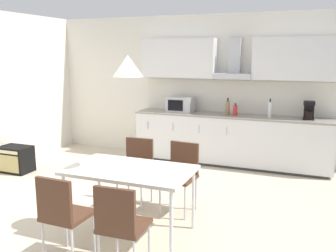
{
  "coord_description": "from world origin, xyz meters",
  "views": [
    {
      "loc": [
        2.22,
        -3.96,
        1.97
      ],
      "look_at": [
        0.37,
        0.7,
        1.0
      ],
      "focal_mm": 40.0,
      "sensor_mm": 36.0,
      "label": 1
    }
  ],
  "objects_px": {
    "bottle_red": "(235,110)",
    "guitar_amp": "(16,159)",
    "chair_far_left": "(137,165)",
    "chair_near_left": "(62,210)",
    "dining_table": "(130,173)",
    "microwave": "(181,104)",
    "coffee_maker": "(309,110)",
    "chair_far_right": "(181,170)",
    "bottle_brown": "(228,108)",
    "pendant_lamp": "(128,66)",
    "chair_near_right": "(120,221)",
    "bottle_white": "(270,109)"
  },
  "relations": [
    {
      "from": "chair_far_right",
      "to": "pendant_lamp",
      "type": "relative_size",
      "value": 2.72
    },
    {
      "from": "bottle_brown",
      "to": "chair_near_left",
      "type": "relative_size",
      "value": 0.35
    },
    {
      "from": "chair_far_right",
      "to": "chair_far_left",
      "type": "distance_m",
      "value": 0.62
    },
    {
      "from": "microwave",
      "to": "chair_near_left",
      "type": "xyz_separation_m",
      "value": [
        0.19,
        -3.81,
        -0.52
      ]
    },
    {
      "from": "bottle_red",
      "to": "chair_far_left",
      "type": "xyz_separation_m",
      "value": [
        -0.84,
        -2.21,
        -0.47
      ]
    },
    {
      "from": "bottle_brown",
      "to": "bottle_white",
      "type": "height_order",
      "value": "bottle_white"
    },
    {
      "from": "bottle_red",
      "to": "guitar_amp",
      "type": "relative_size",
      "value": 0.41
    },
    {
      "from": "bottle_brown",
      "to": "chair_near_left",
      "type": "bearing_deg",
      "value": -100.57
    },
    {
      "from": "chair_near_left",
      "to": "pendant_lamp",
      "type": "distance_m",
      "value": 1.56
    },
    {
      "from": "chair_far_left",
      "to": "guitar_amp",
      "type": "relative_size",
      "value": 1.67
    },
    {
      "from": "dining_table",
      "to": "chair_far_left",
      "type": "distance_m",
      "value": 0.86
    },
    {
      "from": "coffee_maker",
      "to": "chair_far_left",
      "type": "relative_size",
      "value": 0.34
    },
    {
      "from": "coffee_maker",
      "to": "bottle_white",
      "type": "distance_m",
      "value": 0.62
    },
    {
      "from": "bottle_white",
      "to": "chair_far_left",
      "type": "distance_m",
      "value": 2.68
    },
    {
      "from": "microwave",
      "to": "chair_far_right",
      "type": "bearing_deg",
      "value": -70.04
    },
    {
      "from": "microwave",
      "to": "pendant_lamp",
      "type": "height_order",
      "value": "pendant_lamp"
    },
    {
      "from": "chair_far_left",
      "to": "bottle_brown",
      "type": "bearing_deg",
      "value": 72.21
    },
    {
      "from": "coffee_maker",
      "to": "guitar_amp",
      "type": "distance_m",
      "value": 4.97
    },
    {
      "from": "bottle_red",
      "to": "dining_table",
      "type": "height_order",
      "value": "bottle_red"
    },
    {
      "from": "chair_far_left",
      "to": "chair_near_left",
      "type": "distance_m",
      "value": 1.58
    },
    {
      "from": "coffee_maker",
      "to": "bottle_white",
      "type": "height_order",
      "value": "bottle_white"
    },
    {
      "from": "bottle_red",
      "to": "guitar_amp",
      "type": "distance_m",
      "value": 3.86
    },
    {
      "from": "guitar_amp",
      "to": "bottle_white",
      "type": "bearing_deg",
      "value": 23.96
    },
    {
      "from": "dining_table",
      "to": "chair_near_left",
      "type": "relative_size",
      "value": 1.56
    },
    {
      "from": "bottle_white",
      "to": "chair_near_right",
      "type": "bearing_deg",
      "value": -102.07
    },
    {
      "from": "chair_near_right",
      "to": "bottle_brown",
      "type": "bearing_deg",
      "value": 88.67
    },
    {
      "from": "chair_near_right",
      "to": "guitar_amp",
      "type": "bearing_deg",
      "value": 146.91
    },
    {
      "from": "bottle_white",
      "to": "guitar_amp",
      "type": "relative_size",
      "value": 0.61
    },
    {
      "from": "coffee_maker",
      "to": "pendant_lamp",
      "type": "xyz_separation_m",
      "value": [
        -1.74,
        -3.04,
        0.79
      ]
    },
    {
      "from": "microwave",
      "to": "chair_far_left",
      "type": "height_order",
      "value": "microwave"
    },
    {
      "from": "coffee_maker",
      "to": "bottle_brown",
      "type": "xyz_separation_m",
      "value": [
        -1.34,
        -0.06,
        -0.02
      ]
    },
    {
      "from": "bottle_red",
      "to": "chair_far_right",
      "type": "relative_size",
      "value": 0.24
    },
    {
      "from": "microwave",
      "to": "dining_table",
      "type": "relative_size",
      "value": 0.35
    },
    {
      "from": "coffee_maker",
      "to": "chair_near_right",
      "type": "distance_m",
      "value": 4.12
    },
    {
      "from": "bottle_brown",
      "to": "chair_far_right",
      "type": "bearing_deg",
      "value": -92.17
    },
    {
      "from": "dining_table",
      "to": "pendant_lamp",
      "type": "height_order",
      "value": "pendant_lamp"
    },
    {
      "from": "chair_near_right",
      "to": "chair_near_left",
      "type": "xyz_separation_m",
      "value": [
        -0.62,
        -0.0,
        0.0
      ]
    },
    {
      "from": "bottle_red",
      "to": "dining_table",
      "type": "distance_m",
      "value": 3.06
    },
    {
      "from": "chair_far_right",
      "to": "chair_near_left",
      "type": "relative_size",
      "value": 1.0
    },
    {
      "from": "bottle_red",
      "to": "bottle_brown",
      "type": "bearing_deg",
      "value": -174.71
    },
    {
      "from": "microwave",
      "to": "dining_table",
      "type": "height_order",
      "value": "microwave"
    },
    {
      "from": "chair_near_right",
      "to": "pendant_lamp",
      "type": "height_order",
      "value": "pendant_lamp"
    },
    {
      "from": "chair_far_left",
      "to": "pendant_lamp",
      "type": "relative_size",
      "value": 2.72
    },
    {
      "from": "microwave",
      "to": "pendant_lamp",
      "type": "distance_m",
      "value": 3.16
    },
    {
      "from": "coffee_maker",
      "to": "bottle_red",
      "type": "distance_m",
      "value": 1.21
    },
    {
      "from": "coffee_maker",
      "to": "chair_near_right",
      "type": "height_order",
      "value": "coffee_maker"
    },
    {
      "from": "microwave",
      "to": "coffee_maker",
      "type": "height_order",
      "value": "coffee_maker"
    },
    {
      "from": "chair_near_left",
      "to": "pendant_lamp",
      "type": "bearing_deg",
      "value": 68.66
    },
    {
      "from": "bottle_red",
      "to": "chair_near_left",
      "type": "distance_m",
      "value": 3.9
    },
    {
      "from": "dining_table",
      "to": "chair_far_right",
      "type": "xyz_separation_m",
      "value": [
        0.31,
        0.79,
        -0.16
      ]
    }
  ]
}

